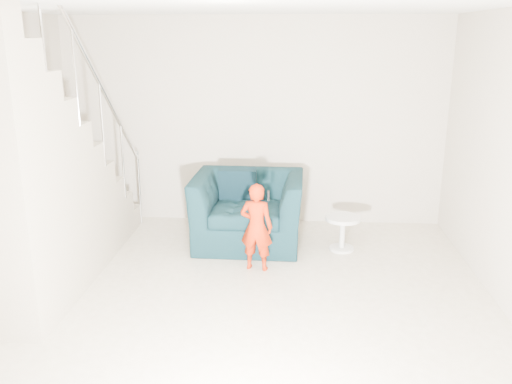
# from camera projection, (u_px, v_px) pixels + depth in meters

# --- Properties ---
(floor) EXTENTS (5.50, 5.50, 0.00)m
(floor) POSITION_uv_depth(u_px,v_px,m) (230.00, 320.00, 4.84)
(floor) COLOR tan
(floor) RESTS_ON ground
(ceiling) EXTENTS (5.50, 5.50, 0.00)m
(ceiling) POSITION_uv_depth(u_px,v_px,m) (225.00, 1.00, 4.09)
(ceiling) COLOR silver
(ceiling) RESTS_ON back_wall
(back_wall) EXTENTS (5.00, 0.00, 5.00)m
(back_wall) POSITION_uv_depth(u_px,v_px,m) (253.00, 122.00, 7.10)
(back_wall) COLOR #B0A38F
(back_wall) RESTS_ON floor
(front_wall) EXTENTS (5.00, 0.00, 5.00)m
(front_wall) POSITION_uv_depth(u_px,v_px,m) (129.00, 375.00, 1.83)
(front_wall) COLOR #B0A38F
(front_wall) RESTS_ON floor
(armchair) EXTENTS (1.32, 1.16, 0.84)m
(armchair) POSITION_uv_depth(u_px,v_px,m) (248.00, 210.00, 6.54)
(armchair) COLOR black
(armchair) RESTS_ON floor
(toddler) EXTENTS (0.38, 0.29, 0.96)m
(toddler) POSITION_uv_depth(u_px,v_px,m) (256.00, 227.00, 5.77)
(toddler) COLOR #A70505
(toddler) RESTS_ON floor
(side_table) EXTENTS (0.41, 0.41, 0.41)m
(side_table) POSITION_uv_depth(u_px,v_px,m) (343.00, 228.00, 6.36)
(side_table) COLOR silver
(side_table) RESTS_ON floor
(staircase) EXTENTS (1.02, 3.03, 3.62)m
(staircase) POSITION_uv_depth(u_px,v_px,m) (30.00, 197.00, 5.24)
(staircase) COLOR #ADA089
(staircase) RESTS_ON floor
(cushion) EXTENTS (0.46, 0.22, 0.46)m
(cushion) POSITION_uv_depth(u_px,v_px,m) (238.00, 185.00, 6.70)
(cushion) COLOR black
(cushion) RESTS_ON armchair
(throw) EXTENTS (0.05, 0.50, 0.56)m
(throw) POSITION_uv_depth(u_px,v_px,m) (199.00, 202.00, 6.48)
(throw) COLOR black
(throw) RESTS_ON armchair
(phone) EXTENTS (0.02, 0.05, 0.10)m
(phone) POSITION_uv_depth(u_px,v_px,m) (269.00, 196.00, 5.65)
(phone) COLOR black
(phone) RESTS_ON toddler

